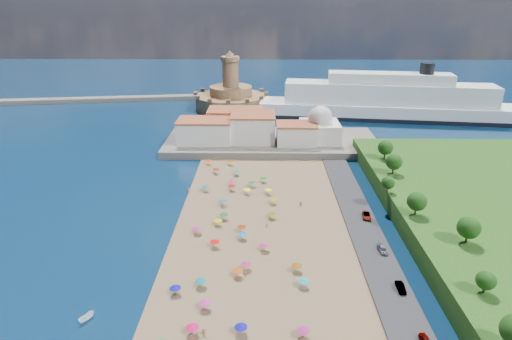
{
  "coord_description": "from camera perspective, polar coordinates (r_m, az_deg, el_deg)",
  "views": [
    {
      "loc": [
        5.99,
        -101.95,
        59.34
      ],
      "look_at": [
        4.0,
        25.0,
        8.0
      ],
      "focal_mm": 30.0,
      "sensor_mm": 36.0,
      "label": 1
    }
  ],
  "objects": [
    {
      "name": "ground",
      "position": [
        118.11,
        -2.15,
        -8.16
      ],
      "size": [
        700.0,
        700.0,
        0.0
      ],
      "primitive_type": "plane",
      "color": "#071938",
      "rests_on": "ground"
    },
    {
      "name": "terrace",
      "position": [
        184.31,
        2.1,
        3.71
      ],
      "size": [
        90.0,
        36.0,
        3.0
      ],
      "primitive_type": "cube",
      "color": "#59544C",
      "rests_on": "ground"
    },
    {
      "name": "jetty",
      "position": [
        218.59,
        -3.88,
        6.54
      ],
      "size": [
        18.0,
        70.0,
        2.4
      ],
      "primitive_type": "cube",
      "color": "#59544C",
      "rests_on": "ground"
    },
    {
      "name": "breakwater",
      "position": [
        286.04,
        -23.32,
        8.53
      ],
      "size": [
        199.03,
        34.77,
        2.6
      ],
      "primitive_type": "cube",
      "rotation": [
        0.0,
        0.0,
        0.14
      ],
      "color": "#59544C",
      "rests_on": "ground"
    },
    {
      "name": "waterfront_buildings",
      "position": [
        183.2,
        -1.97,
        5.69
      ],
      "size": [
        57.0,
        29.0,
        11.0
      ],
      "color": "silver",
      "rests_on": "terrace"
    },
    {
      "name": "domed_building",
      "position": [
        181.73,
        8.5,
        5.68
      ],
      "size": [
        16.0,
        16.0,
        15.0
      ],
      "color": "silver",
      "rests_on": "terrace"
    },
    {
      "name": "fortress",
      "position": [
        246.32,
        -3.36,
        9.63
      ],
      "size": [
        40.0,
        40.0,
        32.4
      ],
      "color": "#936F49",
      "rests_on": "ground"
    },
    {
      "name": "cruise_ship",
      "position": [
        235.45,
        17.08,
        8.61
      ],
      "size": [
        134.64,
        35.69,
        29.09
      ],
      "color": "black",
      "rests_on": "ground"
    },
    {
      "name": "beach_parasols",
      "position": [
        107.39,
        -3.07,
        -10.2
      ],
      "size": [
        31.93,
        116.17,
        2.2
      ],
      "color": "gray",
      "rests_on": "beach"
    },
    {
      "name": "beachgoers",
      "position": [
        105.7,
        -3.17,
        -11.44
      ],
      "size": [
        36.95,
        79.84,
        1.87
      ],
      "color": "tan",
      "rests_on": "beach"
    },
    {
      "name": "parked_cars",
      "position": [
        110.51,
        16.81,
        -10.68
      ],
      "size": [
        2.98,
        52.91,
        1.4
      ],
      "color": "gray",
      "rests_on": "promenade"
    },
    {
      "name": "hillside_trees",
      "position": [
        115.79,
        22.2,
        -5.03
      ],
      "size": [
        15.62,
        108.72,
        6.86
      ],
      "color": "#382314",
      "rests_on": "hillside"
    }
  ]
}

